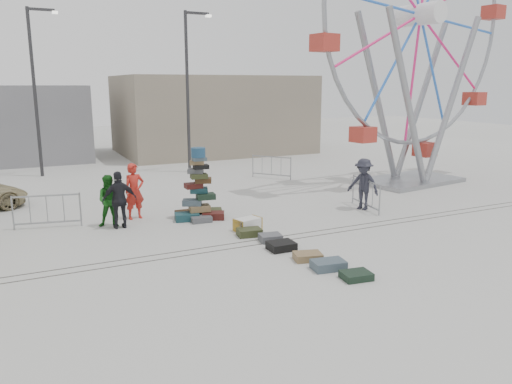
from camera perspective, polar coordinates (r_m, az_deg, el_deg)
name	(u,v)px	position (r m, az deg, el deg)	size (l,w,h in m)	color
ground	(238,256)	(13.41, -2.11, -7.28)	(90.00, 90.00, 0.00)	#9E9E99
track_line_near	(229,249)	(13.93, -3.12, -6.52)	(40.00, 0.04, 0.01)	#47443F
track_line_far	(223,245)	(14.28, -3.74, -6.05)	(40.00, 0.04, 0.01)	#47443F
building_right	(213,114)	(33.86, -4.99, 8.84)	(12.00, 8.00, 5.00)	gray
lamp_post_right	(189,84)	(25.90, -7.66, 12.14)	(1.41, 0.25, 8.00)	#2D2D30
lamp_post_left	(36,84)	(26.61, -23.83, 11.23)	(1.41, 0.25, 8.00)	#2D2D30
suitcase_tower	(199,199)	(16.97, -6.54, -0.78)	(1.83, 1.53, 2.42)	#184149
ferris_wheel	(419,37)	(23.95, 18.13, 16.44)	(11.24, 3.43, 13.15)	gray
steamer_trunk	(248,224)	(15.61, -0.96, -3.71)	(0.82, 0.47, 0.38)	silver
row_case_0	(249,232)	(15.05, -0.76, -4.62)	(0.71, 0.50, 0.23)	#343A1D
row_case_1	(270,238)	(14.55, 1.66, -5.25)	(0.63, 0.51, 0.21)	#55575D
row_case_2	(281,246)	(13.84, 2.92, -6.17)	(0.73, 0.59, 0.22)	black
row_case_3	(308,256)	(13.12, 5.93, -7.34)	(0.71, 0.51, 0.20)	olive
row_case_4	(328,265)	(12.55, 8.28, -8.24)	(0.82, 0.53, 0.23)	#445662
row_case_5	(356,275)	(12.07, 11.39, -9.34)	(0.68, 0.53, 0.18)	black
barricade_dummy_c	(47,211)	(17.07, -22.77, -2.04)	(2.00, 0.10, 1.10)	gray
barricade_wheel_front	(366,194)	(18.61, 12.43, -0.24)	(2.00, 0.10, 1.10)	gray
barricade_wheel_back	(271,167)	(24.15, 1.78, 2.87)	(2.00, 0.10, 1.10)	gray
pedestrian_red	(134,191)	(17.26, -13.72, 0.09)	(0.69, 0.45, 1.90)	red
pedestrian_green	(110,201)	(16.54, -16.33, -0.98)	(0.81, 0.63, 1.67)	#165A16
pedestrian_black	(120,200)	(16.24, -15.32, -0.89)	(1.07, 0.45, 1.83)	black
pedestrian_grey	(363,184)	(18.44, 12.17, 0.88)	(1.21, 0.69, 1.87)	#22222D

